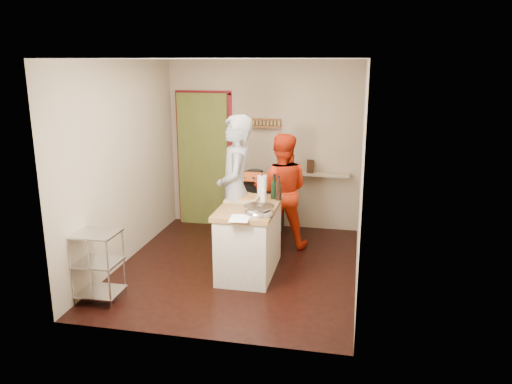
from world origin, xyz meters
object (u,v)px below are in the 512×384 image
person_stripe (235,191)px  person_red (281,191)px  island (250,237)px  stove (262,204)px  wire_shelving (98,263)px

person_stripe → person_red: bearing=132.6°
island → person_stripe: size_ratio=0.66×
stove → wire_shelving: bearing=-116.9°
wire_shelving → person_red: person_red is taller
stove → island: size_ratio=0.79×
island → stove: bearing=95.1°
stove → wire_shelving: stove is taller
island → person_stripe: bearing=133.4°
wire_shelving → person_red: (1.70, 2.07, 0.37)m
person_stripe → stove: bearing=161.2°
island → person_stripe: 0.61m
stove → person_red: (0.38, -0.55, 0.36)m
wire_shelving → island: (1.47, 1.09, 0.03)m
person_red → stove: bearing=-61.6°
stove → island: (0.14, -1.54, 0.01)m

